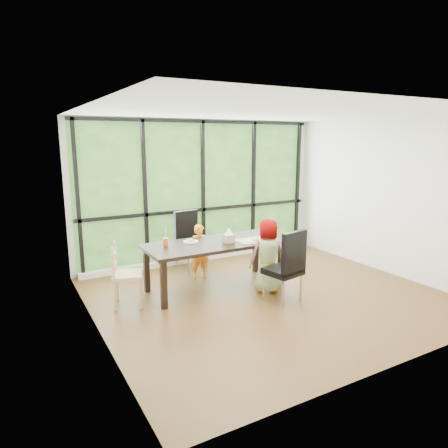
{
  "coord_description": "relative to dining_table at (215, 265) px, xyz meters",
  "views": [
    {
      "loc": [
        -3.4,
        -4.73,
        2.32
      ],
      "look_at": [
        -0.44,
        0.58,
        1.05
      ],
      "focal_mm": 32.38,
      "sensor_mm": 36.0,
      "label": 1
    }
  ],
  "objects": [
    {
      "name": "window_sill",
      "position": [
        0.54,
        1.47,
        -0.33
      ],
      "size": [
        4.8,
        0.12,
        0.1
      ],
      "primitive_type": "cube",
      "color": "silver",
      "rests_on": "ground"
    },
    {
      "name": "crepe_rolls_near",
      "position": [
        0.59,
        -0.24,
        0.41
      ],
      "size": [
        0.15,
        0.12,
        0.04
      ],
      "primitive_type": null,
      "color": "tan",
      "rests_on": "plate_near"
    },
    {
      "name": "chair_interior_leather",
      "position": [
        0.6,
        -0.96,
        0.17
      ],
      "size": [
        0.54,
        0.54,
        1.08
      ],
      "primitive_type": "cube",
      "rotation": [
        0.0,
        0.0,
        3.34
      ],
      "color": "black",
      "rests_on": "ground"
    },
    {
      "name": "crepe_rolls_far",
      "position": [
        -0.33,
        0.2,
        0.41
      ],
      "size": [
        0.1,
        0.12,
        0.04
      ],
      "primitive_type": null,
      "color": "tan",
      "rests_on": "plate_far"
    },
    {
      "name": "plate_far",
      "position": [
        -0.33,
        0.2,
        0.38
      ],
      "size": [
        0.24,
        0.24,
        0.01
      ],
      "primitive_type": "cylinder",
      "color": "white",
      "rests_on": "dining_table"
    },
    {
      "name": "foliage_backdrop",
      "position": [
        0.54,
        1.55,
        0.98
      ],
      "size": [
        4.8,
        0.02,
        2.65
      ],
      "primitive_type": "cube",
      "color": "#224E1A",
      "rests_on": "back_wall"
    },
    {
      "name": "ground",
      "position": [
        0.54,
        -0.68,
        -0.38
      ],
      "size": [
        5.0,
        5.0,
        0.0
      ],
      "primitive_type": "plane",
      "color": "black",
      "rests_on": "ground"
    },
    {
      "name": "back_wall",
      "position": [
        0.54,
        1.57,
        0.98
      ],
      "size": [
        5.0,
        0.0,
        5.0
      ],
      "primitive_type": "plane",
      "rotation": [
        1.57,
        0.0,
        0.0
      ],
      "color": "silver",
      "rests_on": "ground"
    },
    {
      "name": "orange_cup",
      "position": [
        -0.76,
        0.17,
        0.44
      ],
      "size": [
        0.08,
        0.08,
        0.12
      ],
      "primitive_type": "cylinder",
      "color": "#DE5614",
      "rests_on": "dining_table"
    },
    {
      "name": "tissue",
      "position": [
        0.17,
        -0.12,
        0.56
      ],
      "size": [
        0.12,
        0.12,
        0.11
      ],
      "primitive_type": "cone",
      "color": "white",
      "rests_on": "tissue_box"
    },
    {
      "name": "child_older",
      "position": [
        0.65,
        -0.53,
        0.2
      ],
      "size": [
        0.65,
        0.53,
        1.15
      ],
      "primitive_type": "imported",
      "rotation": [
        0.0,
        0.0,
        2.81
      ],
      "color": "gray",
      "rests_on": "ground"
    },
    {
      "name": "child_toddler",
      "position": [
        0.0,
        0.56,
        0.09
      ],
      "size": [
        0.37,
        0.28,
        0.93
      ],
      "primitive_type": "imported",
      "rotation": [
        0.0,
        0.0,
        -0.2
      ],
      "color": "orange",
      "rests_on": "ground"
    },
    {
      "name": "straw_pink",
      "position": [
        0.93,
        -0.26,
        0.54
      ],
      "size": [
        0.01,
        0.04,
        0.2
      ],
      "primitive_type": "cylinder",
      "rotation": [
        0.14,
        0.0,
        0.0
      ],
      "color": "pink",
      "rests_on": "green_cup"
    },
    {
      "name": "chair_window_leather",
      "position": [
        0.03,
        0.94,
        0.17
      ],
      "size": [
        0.51,
        0.51,
        1.08
      ],
      "primitive_type": "cube",
      "rotation": [
        0.0,
        0.0,
        0.12
      ],
      "color": "black",
      "rests_on": "ground"
    },
    {
      "name": "dining_table",
      "position": [
        0.0,
        0.0,
        0.0
      ],
      "size": [
        2.29,
        1.15,
        0.75
      ],
      "primitive_type": "cube",
      "rotation": [
        0.0,
        0.0,
        0.1
      ],
      "color": "black",
      "rests_on": "ground"
    },
    {
      "name": "chair_end_beech",
      "position": [
        -1.4,
        0.01,
        0.08
      ],
      "size": [
        0.52,
        0.53,
        0.9
      ],
      "primitive_type": "cube",
      "rotation": [
        0.0,
        0.0,
        1.24
      ],
      "color": "tan",
      "rests_on": "ground"
    },
    {
      "name": "green_cup",
      "position": [
        0.93,
        -0.26,
        0.44
      ],
      "size": [
        0.08,
        0.08,
        0.13
      ],
      "primitive_type": "cylinder",
      "color": "green",
      "rests_on": "dining_table"
    },
    {
      "name": "window_mullions",
      "position": [
        0.54,
        1.51,
        0.98
      ],
      "size": [
        4.8,
        0.06,
        2.65
      ],
      "primitive_type": null,
      "color": "black",
      "rests_on": "back_wall"
    },
    {
      "name": "tissue_box",
      "position": [
        0.17,
        -0.12,
        0.44
      ],
      "size": [
        0.15,
        0.15,
        0.13
      ],
      "primitive_type": "cube",
      "color": "tan",
      "rests_on": "dining_table"
    },
    {
      "name": "placemat",
      "position": [
        0.57,
        -0.19,
        0.38
      ],
      "size": [
        0.5,
        0.36,
        0.01
      ],
      "primitive_type": "cube",
      "color": "tan",
      "rests_on": "dining_table"
    },
    {
      "name": "plate_near",
      "position": [
        0.59,
        -0.24,
        0.38
      ],
      "size": [
        0.26,
        0.26,
        0.02
      ],
      "primitive_type": "cylinder",
      "color": "white",
      "rests_on": "dining_table"
    },
    {
      "name": "white_mug",
      "position": [
        1.05,
        0.06,
        0.42
      ],
      "size": [
        0.1,
        0.1,
        0.1
      ],
      "primitive_type": "cylinder",
      "color": "white",
      "rests_on": "dining_table"
    },
    {
      "name": "straw_white",
      "position": [
        -0.76,
        0.17,
        0.54
      ],
      "size": [
        0.01,
        0.04,
        0.2
      ],
      "primitive_type": "cylinder",
      "rotation": [
        0.14,
        0.0,
        0.0
      ],
      "color": "white",
      "rests_on": "orange_cup"
    }
  ]
}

